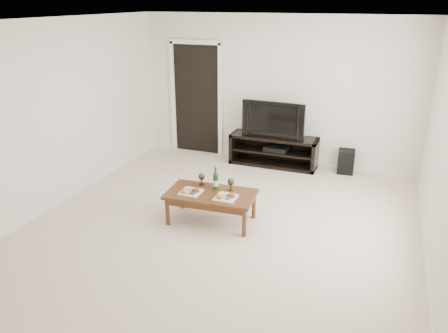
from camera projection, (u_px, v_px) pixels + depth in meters
floor at (221, 227)px, 5.77m from camera, size 5.50×5.50×0.00m
back_wall at (277, 91)px, 7.71m from camera, size 5.00×0.04×2.60m
ceiling at (220, 19)px, 4.82m from camera, size 5.00×5.50×0.04m
doorway at (197, 100)px, 8.30m from camera, size 0.90×0.02×2.05m
media_console at (273, 151)px, 7.83m from camera, size 1.55×0.45×0.55m
television at (275, 118)px, 7.61m from camera, size 1.12×0.19×0.64m
av_receiver at (276, 149)px, 7.78m from camera, size 0.41×0.32×0.08m
subwoofer at (346, 161)px, 7.51m from camera, size 0.29×0.29×0.41m
coffee_table at (211, 207)px, 5.86m from camera, size 1.21×0.72×0.42m
plate_left at (191, 190)px, 5.77m from camera, size 0.27×0.27×0.07m
plate_right at (226, 196)px, 5.61m from camera, size 0.27×0.27×0.07m
wine_bottle at (216, 177)px, 5.84m from camera, size 0.07×0.07×0.35m
goblet_left at (202, 179)px, 6.00m from camera, size 0.09×0.09×0.17m
goblet_right at (231, 184)px, 5.84m from camera, size 0.09×0.09×0.17m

